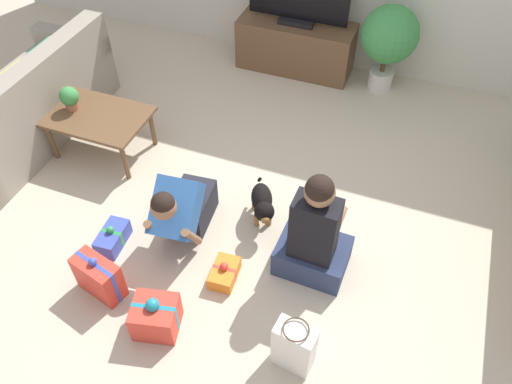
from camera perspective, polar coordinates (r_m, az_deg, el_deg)
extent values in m
plane|color=beige|center=(4.10, -0.10, -3.83)|extent=(16.00, 16.00, 0.00)
cube|color=gray|center=(5.29, -24.97, 8.07)|extent=(0.84, 1.94, 0.44)
cube|color=gray|center=(4.85, -23.72, 11.35)|extent=(0.20, 1.94, 0.42)
cube|color=gray|center=(5.76, -19.84, 14.15)|extent=(0.84, 0.16, 0.62)
cube|color=#288E6B|center=(5.26, -22.46, 13.83)|extent=(0.18, 0.34, 0.32)
cube|color=#EACC4C|center=(5.02, -25.30, 11.14)|extent=(0.18, 0.34, 0.32)
cube|color=brown|center=(4.70, -17.65, 8.21)|extent=(0.88, 0.61, 0.03)
cylinder|color=brown|center=(4.91, -22.29, 5.38)|extent=(0.04, 0.04, 0.39)
cylinder|color=brown|center=(4.49, -14.76, 3.37)|extent=(0.04, 0.04, 0.39)
cylinder|color=brown|center=(5.18, -19.16, 8.81)|extent=(0.04, 0.04, 0.39)
cylinder|color=brown|center=(4.78, -11.77, 7.16)|extent=(0.04, 0.04, 0.39)
cube|color=brown|center=(5.74, 4.54, 16.26)|extent=(1.26, 0.45, 0.55)
cube|color=black|center=(5.59, 4.72, 18.91)|extent=(0.37, 0.20, 0.05)
cylinder|color=beige|center=(5.63, 14.01, 12.37)|extent=(0.25, 0.25, 0.22)
cylinder|color=brown|center=(5.53, 14.38, 14.03)|extent=(0.05, 0.05, 0.17)
sphere|color=#3D8E47|center=(5.37, 15.05, 17.00)|extent=(0.58, 0.58, 0.58)
cube|color=#23232D|center=(4.08, -7.28, -1.74)|extent=(0.33, 0.47, 0.28)
cube|color=#3366AD|center=(3.71, -9.12, -1.83)|extent=(0.36, 0.49, 0.44)
sphere|color=#8E6647|center=(3.46, -10.52, -1.69)|extent=(0.18, 0.18, 0.18)
sphere|color=black|center=(3.44, -10.59, -1.33)|extent=(0.17, 0.17, 0.17)
cylinder|color=#8E6647|center=(3.83, -11.37, -4.16)|extent=(0.08, 0.25, 0.37)
cylinder|color=#8E6647|center=(3.74, -7.33, -5.12)|extent=(0.08, 0.25, 0.37)
cube|color=#283351|center=(3.79, 6.46, -7.23)|extent=(0.53, 0.41, 0.24)
cube|color=black|center=(3.45, 6.69, -4.20)|extent=(0.32, 0.21, 0.53)
sphere|color=#8E6647|center=(3.19, 7.29, 0.02)|extent=(0.21, 0.21, 0.21)
sphere|color=black|center=(3.15, 7.30, 0.34)|extent=(0.19, 0.19, 0.19)
cylinder|color=#8E6647|center=(3.63, 9.48, -3.24)|extent=(0.06, 0.26, 0.06)
cylinder|color=#8E6647|center=(3.66, 5.64, -2.11)|extent=(0.06, 0.26, 0.06)
ellipsoid|color=black|center=(4.00, 0.66, -0.71)|extent=(0.28, 0.34, 0.19)
sphere|color=black|center=(3.85, 0.96, -2.26)|extent=(0.16, 0.16, 0.16)
sphere|color=olive|center=(3.82, 1.06, -3.12)|extent=(0.07, 0.07, 0.07)
cylinder|color=black|center=(4.10, 0.40, 1.42)|extent=(0.07, 0.11, 0.12)
cylinder|color=olive|center=(4.06, 0.05, -3.22)|extent=(0.04, 0.04, 0.12)
cylinder|color=olive|center=(4.06, 1.50, -3.11)|extent=(0.04, 0.04, 0.12)
cylinder|color=olive|center=(4.18, -0.20, -1.28)|extent=(0.04, 0.04, 0.12)
cylinder|color=olive|center=(4.19, 1.20, -1.17)|extent=(0.04, 0.04, 0.12)
cube|color=red|center=(3.78, -17.51, -9.26)|extent=(0.38, 0.25, 0.33)
cube|color=#3D51BC|center=(3.78, -17.51, -9.26)|extent=(0.35, 0.11, 0.33)
sphere|color=#3D51BC|center=(3.63, -18.17, -7.58)|extent=(0.06, 0.06, 0.06)
cube|color=orange|center=(3.76, -3.62, -9.23)|extent=(0.20, 0.28, 0.12)
cube|color=red|center=(3.76, -3.62, -9.23)|extent=(0.18, 0.04, 0.12)
sphere|color=red|center=(3.69, -3.68, -8.50)|extent=(0.06, 0.06, 0.06)
cube|color=red|center=(3.55, -11.38, -13.80)|extent=(0.35, 0.33, 0.26)
cube|color=teal|center=(3.55, -11.38, -13.80)|extent=(0.30, 0.10, 0.26)
sphere|color=teal|center=(3.42, -11.76, -12.53)|extent=(0.09, 0.09, 0.09)
cube|color=#3D51BC|center=(4.09, -16.05, -5.04)|extent=(0.19, 0.33, 0.14)
cube|color=#2D934C|center=(4.09, -16.05, -5.04)|extent=(0.17, 0.04, 0.15)
sphere|color=#2D934C|center=(4.01, -16.33, -4.18)|extent=(0.06, 0.06, 0.06)
cube|color=white|center=(3.30, 4.36, -17.24)|extent=(0.28, 0.18, 0.42)
torus|color=#4C3823|center=(3.10, 4.60, -15.39)|extent=(0.19, 0.19, 0.01)
cylinder|color=#A36042|center=(4.82, -20.28, 9.25)|extent=(0.11, 0.11, 0.07)
sphere|color=#3D8E47|center=(4.76, -20.60, 10.22)|extent=(0.17, 0.17, 0.17)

